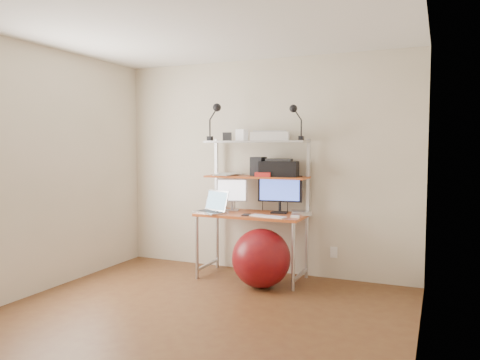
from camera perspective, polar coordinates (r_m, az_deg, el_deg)
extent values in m
plane|color=brown|center=(4.16, -6.26, -16.83)|extent=(3.60, 3.60, 0.00)
plane|color=white|center=(4.02, -6.55, 18.73)|extent=(3.60, 3.60, 0.00)
plane|color=beige|center=(5.53, 2.88, 1.66)|extent=(3.60, 0.00, 3.60)
plane|color=beige|center=(5.03, -24.51, 1.06)|extent=(0.00, 3.60, 3.60)
plane|color=beige|center=(3.39, 21.12, -0.14)|extent=(0.00, 3.60, 3.60)
cube|color=#BC5424|center=(5.24, 1.48, -4.23)|extent=(1.20, 0.60, 0.03)
cylinder|color=#B9BABE|center=(5.31, -5.26, -8.20)|extent=(0.04, 0.04, 0.71)
cylinder|color=#B9BABE|center=(5.76, -2.77, -7.21)|extent=(0.04, 0.04, 0.71)
cylinder|color=#B9BABE|center=(4.89, 6.51, -9.29)|extent=(0.04, 0.04, 0.71)
cylinder|color=#B9BABE|center=(5.38, 8.13, -8.07)|extent=(0.04, 0.04, 0.71)
cube|color=#B9BABE|center=(5.67, -2.89, 0.71)|extent=(0.03, 0.04, 0.84)
cube|color=#B9BABE|center=(5.26, 8.32, 0.41)|extent=(0.03, 0.04, 0.84)
cube|color=#BC5424|center=(5.32, 2.01, 0.38)|extent=(1.18, 0.34, 0.02)
cube|color=#B9BABE|center=(5.31, 2.02, 4.70)|extent=(1.18, 0.34, 0.02)
cube|color=white|center=(5.40, 11.37, -8.65)|extent=(0.08, 0.01, 0.12)
cube|color=silver|center=(5.44, -1.03, -3.69)|extent=(0.19, 0.17, 0.01)
cylinder|color=silver|center=(5.45, -0.95, -3.12)|extent=(0.03, 0.03, 0.09)
cube|color=silver|center=(5.43, -0.95, -1.24)|extent=(0.35, 0.14, 0.27)
plane|color=white|center=(5.41, -1.02, -1.26)|extent=(0.31, 0.10, 0.32)
cube|color=black|center=(5.26, 4.80, -3.96)|extent=(0.20, 0.17, 0.01)
cylinder|color=black|center=(5.27, 4.88, -3.27)|extent=(0.03, 0.03, 0.11)
cube|color=black|center=(5.25, 4.89, -1.07)|extent=(0.49, 0.11, 0.30)
plane|color=#4260E0|center=(5.24, 4.83, -1.08)|extent=(0.44, 0.07, 0.45)
cube|color=silver|center=(5.28, -3.63, -3.91)|extent=(0.43, 0.37, 0.02)
cube|color=#2A2A2C|center=(5.28, -3.63, -3.80)|extent=(0.34, 0.26, 0.00)
cube|color=silver|center=(5.35, -2.59, -2.48)|extent=(0.36, 0.21, 0.23)
plane|color=#7BADCE|center=(5.35, -2.59, -2.48)|extent=(0.33, 0.21, 0.31)
cube|color=white|center=(4.97, 3.42, -4.45)|extent=(0.42, 0.19, 0.01)
cube|color=white|center=(4.94, 6.76, -4.46)|extent=(0.09, 0.05, 0.02)
cube|color=silver|center=(5.18, 7.49, -3.98)|extent=(0.27, 0.27, 0.04)
cube|color=black|center=(5.09, 0.75, -4.25)|extent=(0.09, 0.14, 0.01)
cube|color=black|center=(5.24, 4.79, 1.37)|extent=(0.45, 0.34, 0.17)
cube|color=#2A2A2C|center=(5.24, 4.80, 2.46)|extent=(0.31, 0.25, 0.03)
cube|color=black|center=(5.32, 2.27, 1.66)|extent=(0.16, 0.16, 0.22)
cube|color=red|center=(5.18, 2.90, 0.67)|extent=(0.19, 0.14, 0.05)
cube|color=white|center=(5.27, 3.71, 5.33)|extent=(0.47, 0.37, 0.09)
cube|color=silver|center=(5.27, 3.71, 5.93)|extent=(0.40, 0.29, 0.02)
cube|color=white|center=(5.37, 0.21, 5.50)|extent=(0.13, 0.11, 0.13)
cube|color=#2A2A2C|center=(5.48, -1.57, 5.31)|extent=(0.12, 0.12, 0.10)
cube|color=black|center=(5.44, -3.69, 5.07)|extent=(0.05, 0.06, 0.05)
cylinder|color=black|center=(5.44, -3.69, 6.34)|extent=(0.02, 0.02, 0.19)
sphere|color=black|center=(5.40, -2.83, 8.82)|extent=(0.09, 0.09, 0.09)
cube|color=black|center=(5.07, 7.46, 5.09)|extent=(0.05, 0.06, 0.05)
cylinder|color=black|center=(5.07, 7.48, 6.31)|extent=(0.02, 0.02, 0.17)
sphere|color=black|center=(5.10, 6.52, 8.66)|extent=(0.09, 0.09, 0.09)
sphere|color=maroon|center=(4.99, 2.60, -9.50)|extent=(0.62, 0.62, 0.62)
cube|color=white|center=(5.51, -2.15, 0.65)|extent=(0.29, 0.33, 0.00)
cube|color=white|center=(5.40, -1.55, 0.64)|extent=(0.28, 0.33, 0.00)
cube|color=white|center=(5.49, -1.34, 0.74)|extent=(0.26, 0.31, 0.00)
cube|color=white|center=(5.43, -1.30, 0.76)|extent=(0.25, 0.31, 0.00)
cube|color=white|center=(5.46, -1.60, 0.83)|extent=(0.32, 0.35, 0.00)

